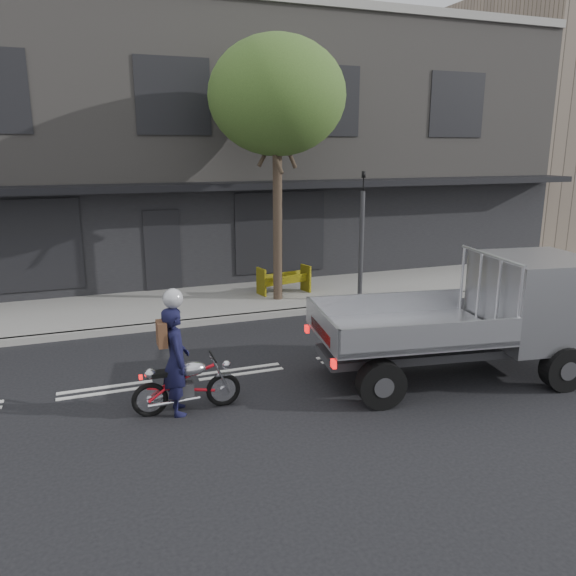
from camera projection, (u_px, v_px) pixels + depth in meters
The scene contains 10 objects.
ground at pixel (240, 372), 10.47m from camera, with size 80.00×80.00×0.00m, color black.
sidewalk at pixel (193, 304), 14.74m from camera, with size 32.00×3.20×0.15m, color gray.
kerb at pixel (205, 321), 13.28m from camera, with size 32.00×0.20×0.15m, color gray.
building_main at pixel (153, 150), 19.80m from camera, with size 26.00×10.00×8.00m, color slate.
street_tree at pixel (277, 97), 13.75m from camera, with size 3.40×3.40×6.74m.
traffic_light_pole at pixel (361, 244), 14.52m from camera, with size 0.12×0.12×3.50m.
motorcycle at pixel (187, 384), 8.83m from camera, with size 1.72×0.50×0.88m.
rider at pixel (176, 361), 8.68m from camera, with size 0.63×0.41×1.72m, color black.
flatbed_ute at pixel (512, 305), 10.13m from camera, with size 5.14×2.66×2.28m.
construction_barrier at pixel (286, 281), 15.29m from camera, with size 1.40×0.56×0.78m, color yellow, non-canonical shape.
Camera 1 is at (-2.52, -9.49, 4.06)m, focal length 35.00 mm.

